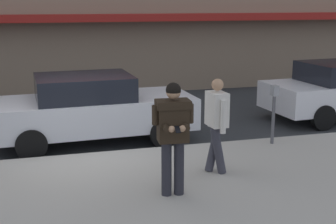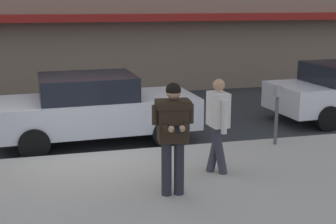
% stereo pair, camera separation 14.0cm
% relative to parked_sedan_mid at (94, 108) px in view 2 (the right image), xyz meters
% --- Properties ---
extents(ground_plane, '(80.00, 80.00, 0.00)m').
position_rel_parked_sedan_mid_xyz_m(ground_plane, '(-0.30, -1.01, -0.79)').
color(ground_plane, '#2B2D30').
extents(sidewalk, '(32.00, 5.30, 0.14)m').
position_rel_parked_sedan_mid_xyz_m(sidewalk, '(0.70, -3.86, -0.72)').
color(sidewalk, '#A8A399').
rests_on(sidewalk, ground).
extents(curb_paint_line, '(28.00, 0.12, 0.01)m').
position_rel_parked_sedan_mid_xyz_m(curb_paint_line, '(0.70, -0.96, -0.79)').
color(curb_paint_line, silver).
rests_on(curb_paint_line, ground).
extents(parked_sedan_mid, '(4.58, 2.09, 1.54)m').
position_rel_parked_sedan_mid_xyz_m(parked_sedan_mid, '(0.00, 0.00, 0.00)').
color(parked_sedan_mid, silver).
rests_on(parked_sedan_mid, ground).
extents(man_texting_on_phone, '(0.65, 0.60, 1.81)m').
position_rel_parked_sedan_mid_xyz_m(man_texting_on_phone, '(0.87, -3.67, 0.46)').
color(man_texting_on_phone, '#23232B').
rests_on(man_texting_on_phone, sidewalk).
extents(pedestrian_in_light_coat, '(0.35, 0.60, 1.70)m').
position_rel_parked_sedan_mid_xyz_m(pedestrian_in_light_coat, '(1.88, -2.91, 0.32)').
color(pedestrian_in_light_coat, '#33333D').
rests_on(pedestrian_in_light_coat, sidewalk).
extents(parking_meter, '(0.12, 0.18, 1.27)m').
position_rel_parked_sedan_mid_xyz_m(parking_meter, '(3.68, -1.61, 0.18)').
color(parking_meter, '#4C4C51').
rests_on(parking_meter, sidewalk).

